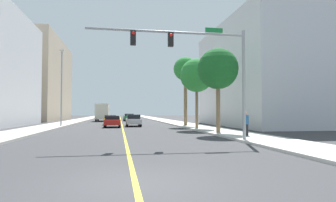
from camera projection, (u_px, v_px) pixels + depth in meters
ground at (121, 122)px, 48.53m from camera, size 192.00×192.00×0.00m
sidewalk_left at (69, 122)px, 47.07m from camera, size 3.60×168.00×0.15m
sidewalk_right at (170, 122)px, 50.00m from camera, size 3.60×168.00×0.15m
lane_marking_center at (121, 122)px, 48.53m from camera, size 0.16×144.00×0.01m
building_left_far at (32, 80)px, 60.44m from camera, size 12.48×25.41×17.10m
building_right_near at (284, 76)px, 37.98m from camera, size 17.76×20.75×13.34m
traffic_signal_mast at (199, 57)px, 17.08m from camera, size 9.62×0.36×6.81m
street_lamp at (61, 84)px, 34.21m from camera, size 0.56×0.28×9.21m
palm_near at (218, 69)px, 23.22m from camera, size 3.35×3.35×6.88m
palm_mid at (197, 76)px, 29.43m from camera, size 3.48×3.48×7.21m
palm_far at (185, 70)px, 35.75m from camera, size 3.01×3.01×8.60m
car_red at (112, 121)px, 33.65m from camera, size 1.93×4.19×1.35m
car_silver at (133, 120)px, 35.76m from camera, size 1.85×4.44×1.47m
car_yellow at (111, 120)px, 40.41m from camera, size 1.78×4.10×1.35m
car_green at (129, 117)px, 56.22m from camera, size 2.10×4.32×1.44m
delivery_truck at (102, 112)px, 55.26m from camera, size 2.42×7.95×3.33m
pedestrian at (246, 124)px, 19.84m from camera, size 0.38×0.38×1.66m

